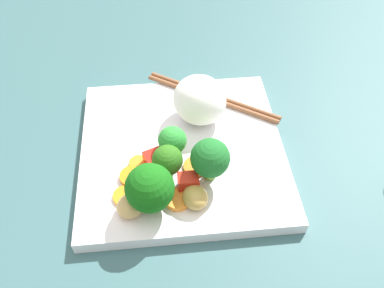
# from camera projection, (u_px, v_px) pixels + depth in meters

# --- Properties ---
(ground_plane) EXTENTS (1.10, 1.10, 0.02)m
(ground_plane) POSITION_uv_depth(u_px,v_px,m) (183.00, 160.00, 0.57)
(ground_plane) COLOR #34585C
(square_plate) EXTENTS (0.27, 0.27, 0.02)m
(square_plate) POSITION_uv_depth(u_px,v_px,m) (182.00, 151.00, 0.56)
(square_plate) COLOR white
(square_plate) RESTS_ON ground_plane
(rice_mound) EXTENTS (0.10, 0.10, 0.07)m
(rice_mound) POSITION_uv_depth(u_px,v_px,m) (200.00, 100.00, 0.56)
(rice_mound) COLOR white
(rice_mound) RESTS_ON square_plate
(broccoli_floret_0) EXTENTS (0.04, 0.04, 0.05)m
(broccoli_floret_0) POSITION_uv_depth(u_px,v_px,m) (172.00, 141.00, 0.51)
(broccoli_floret_0) COLOR #83B55D
(broccoli_floret_0) RESTS_ON square_plate
(broccoli_floret_1) EXTENTS (0.05, 0.05, 0.07)m
(broccoli_floret_1) POSITION_uv_depth(u_px,v_px,m) (210.00, 159.00, 0.48)
(broccoli_floret_1) COLOR #609239
(broccoli_floret_1) RESTS_ON square_plate
(broccoli_floret_2) EXTENTS (0.04, 0.04, 0.05)m
(broccoli_floret_2) POSITION_uv_depth(u_px,v_px,m) (167.00, 161.00, 0.50)
(broccoli_floret_2) COLOR #609343
(broccoli_floret_2) RESTS_ON square_plate
(broccoli_floret_3) EXTENTS (0.06, 0.06, 0.06)m
(broccoli_floret_3) POSITION_uv_depth(u_px,v_px,m) (150.00, 188.00, 0.46)
(broccoli_floret_3) COLOR #6FA64A
(broccoli_floret_3) RESTS_ON square_plate
(carrot_slice_0) EXTENTS (0.03, 0.03, 0.00)m
(carrot_slice_0) POSITION_uv_depth(u_px,v_px,m) (138.00, 163.00, 0.53)
(carrot_slice_0) COLOR orange
(carrot_slice_0) RESTS_ON square_plate
(carrot_slice_1) EXTENTS (0.04, 0.04, 0.00)m
(carrot_slice_1) POSITION_uv_depth(u_px,v_px,m) (196.00, 166.00, 0.52)
(carrot_slice_1) COLOR orange
(carrot_slice_1) RESTS_ON square_plate
(carrot_slice_2) EXTENTS (0.04, 0.04, 0.01)m
(carrot_slice_2) POSITION_uv_depth(u_px,v_px,m) (178.00, 199.00, 0.49)
(carrot_slice_2) COLOR orange
(carrot_slice_2) RESTS_ON square_plate
(carrot_slice_3) EXTENTS (0.04, 0.04, 0.00)m
(carrot_slice_3) POSITION_uv_depth(u_px,v_px,m) (126.00, 196.00, 0.49)
(carrot_slice_3) COLOR orange
(carrot_slice_3) RESTS_ON square_plate
(carrot_slice_4) EXTENTS (0.04, 0.04, 0.01)m
(carrot_slice_4) POSITION_uv_depth(u_px,v_px,m) (133.00, 177.00, 0.51)
(carrot_slice_4) COLOR orange
(carrot_slice_4) RESTS_ON square_plate
(pepper_chunk_0) EXTENTS (0.02, 0.02, 0.02)m
(pepper_chunk_0) POSITION_uv_depth(u_px,v_px,m) (188.00, 183.00, 0.50)
(pepper_chunk_0) COLOR red
(pepper_chunk_0) RESTS_ON square_plate
(pepper_chunk_1) EXTENTS (0.02, 0.02, 0.02)m
(pepper_chunk_1) POSITION_uv_depth(u_px,v_px,m) (159.00, 187.00, 0.50)
(pepper_chunk_1) COLOR red
(pepper_chunk_1) RESTS_ON square_plate
(pepper_chunk_2) EXTENTS (0.03, 0.03, 0.02)m
(pepper_chunk_2) POSITION_uv_depth(u_px,v_px,m) (156.00, 160.00, 0.52)
(pepper_chunk_2) COLOR red
(pepper_chunk_2) RESTS_ON square_plate
(chicken_piece_0) EXTENTS (0.04, 0.05, 0.02)m
(chicken_piece_0) POSITION_uv_depth(u_px,v_px,m) (130.00, 206.00, 0.48)
(chicken_piece_0) COLOR tan
(chicken_piece_0) RESTS_ON square_plate
(chicken_piece_1) EXTENTS (0.04, 0.04, 0.02)m
(chicken_piece_1) POSITION_uv_depth(u_px,v_px,m) (195.00, 197.00, 0.48)
(chicken_piece_1) COLOR #B28F46
(chicken_piece_1) RESTS_ON square_plate
(chopstick_pair) EXTENTS (0.18, 0.13, 0.01)m
(chopstick_pair) POSITION_uv_depth(u_px,v_px,m) (212.00, 97.00, 0.61)
(chopstick_pair) COLOR brown
(chopstick_pair) RESTS_ON square_plate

